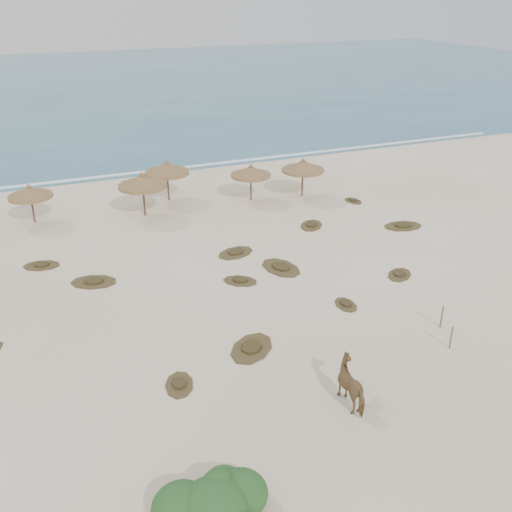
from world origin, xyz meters
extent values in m
plane|color=#F5E6C9|center=(0.00, 0.00, 0.00)|extent=(160.00, 160.00, 0.00)
cube|color=#2A627F|center=(0.00, 75.00, 0.00)|extent=(200.00, 100.00, 0.01)
cube|color=white|center=(0.00, 26.00, 0.00)|extent=(70.00, 0.60, 0.01)
cylinder|color=#513829|center=(-10.05, 17.70, 0.99)|extent=(0.11, 0.11, 1.98)
cylinder|color=olive|center=(-10.05, 17.70, 1.81)|extent=(3.02, 3.02, 0.17)
cone|color=olive|center=(-10.05, 17.70, 2.12)|extent=(2.92, 2.92, 0.71)
cone|color=olive|center=(-10.05, 17.70, 2.55)|extent=(0.34, 0.34, 0.21)
cylinder|color=#513829|center=(-3.05, 16.19, 1.15)|extent=(0.13, 0.13, 2.30)
cylinder|color=olive|center=(-3.05, 16.19, 2.10)|extent=(4.07, 4.07, 0.20)
cone|color=olive|center=(-3.05, 16.19, 2.46)|extent=(3.93, 3.93, 0.82)
cone|color=olive|center=(-3.05, 16.19, 2.95)|extent=(0.39, 0.39, 0.24)
cylinder|color=#513829|center=(-0.79, 18.56, 1.12)|extent=(0.13, 0.13, 2.24)
cylinder|color=olive|center=(-0.79, 18.56, 2.05)|extent=(3.77, 3.77, 0.19)
cone|color=olive|center=(-0.79, 18.56, 2.40)|extent=(3.65, 3.65, 0.80)
cone|color=olive|center=(-0.79, 18.56, 2.89)|extent=(0.38, 0.38, 0.24)
cylinder|color=#513829|center=(4.74, 16.29, 1.02)|extent=(0.12, 0.12, 2.03)
cylinder|color=olive|center=(4.74, 16.29, 1.86)|extent=(3.77, 3.77, 0.17)
cone|color=olive|center=(4.74, 16.29, 2.18)|extent=(3.65, 3.65, 0.73)
cone|color=olive|center=(4.74, 16.29, 2.61)|extent=(0.35, 0.35, 0.21)
cylinder|color=#513829|center=(8.54, 15.62, 1.09)|extent=(0.12, 0.12, 2.17)
cylinder|color=olive|center=(8.54, 15.62, 1.99)|extent=(3.56, 3.56, 0.19)
cone|color=olive|center=(8.54, 15.62, 2.33)|extent=(3.44, 3.44, 0.78)
cone|color=olive|center=(8.54, 15.62, 2.79)|extent=(0.37, 0.37, 0.23)
imported|color=brown|center=(-0.08, -5.82, 0.85)|extent=(0.97, 2.03, 1.69)
cylinder|color=#6F6253|center=(6.38, -2.83, 0.56)|extent=(0.11, 0.11, 1.12)
cylinder|color=#6F6253|center=(5.66, -4.34, 0.55)|extent=(0.10, 0.10, 1.09)
ellipsoid|color=#2D5E28|center=(-6.55, -8.86, 0.58)|extent=(2.09, 2.09, 1.57)
ellipsoid|color=#2D5E28|center=(-5.61, -8.55, 0.47)|extent=(1.67, 1.67, 1.25)
ellipsoid|color=#2D5E28|center=(-7.39, -8.44, 0.52)|extent=(1.78, 1.78, 1.33)
ellipsoid|color=#2D5E28|center=(-5.92, -7.92, 0.37)|extent=(1.25, 1.25, 0.94)
ellipsoid|color=#2D5E28|center=(-6.24, -8.34, 0.94)|extent=(0.94, 0.94, 0.71)
ellipsoid|color=#2D5E28|center=(-6.86, -8.76, 0.99)|extent=(0.84, 0.84, 0.63)
camera|label=1|loc=(-9.86, -20.07, 14.19)|focal=40.00mm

